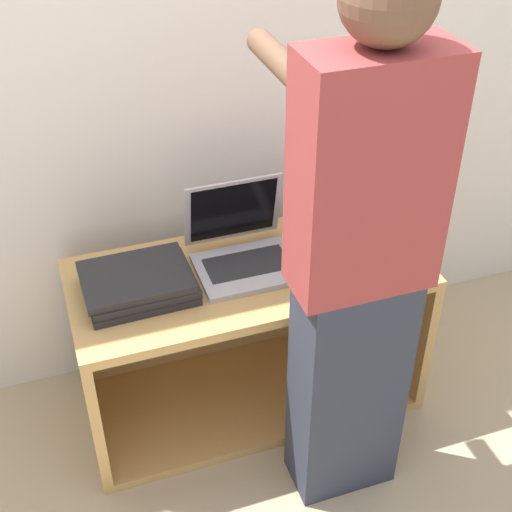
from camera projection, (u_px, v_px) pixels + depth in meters
ground_plane at (273, 448)px, 2.64m from camera, size 12.00×12.00×0.00m
wall_back at (211, 73)px, 2.45m from camera, size 8.00×0.05×2.40m
cart at (243, 326)px, 2.72m from camera, size 1.25×0.57×0.63m
laptop_open at (243, 249)px, 2.49m from camera, size 0.35×0.33×0.28m
laptop_stack_left at (139, 283)px, 2.36m from camera, size 0.37×0.28×0.08m
laptop_stack_right at (349, 234)px, 2.55m from camera, size 0.38×0.29×0.13m
person at (359, 267)px, 2.03m from camera, size 0.40×0.54×1.78m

